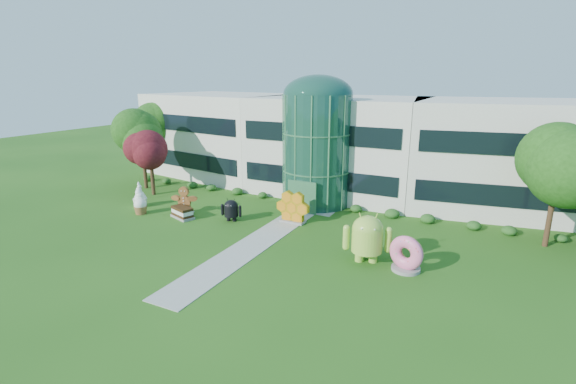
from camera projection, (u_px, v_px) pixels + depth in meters
The scene contains 14 objects.
ground at pixel (245, 250), 27.99m from camera, with size 140.00×140.00×0.00m, color #215114.
building at pixel (340, 144), 42.19m from camera, with size 46.00×15.00×9.30m, color beige, non-canonical shape.
atrium at pixel (317, 151), 36.98m from camera, with size 6.00×6.00×9.80m, color #194738.
walkway at pixel (260, 240), 29.70m from camera, with size 2.40×20.00×0.04m, color #9E9E93.
tree_red at pixel (151, 165), 40.41m from camera, with size 4.00×4.00×6.00m, color #3F0C14, non-canonical shape.
trees_backdrop at pixel (321, 157), 38.02m from camera, with size 52.00×8.00×8.40m, color #1B4511, non-canonical shape.
android_green at pixel (367, 235), 25.82m from camera, with size 3.13×2.08×3.54m, color #9FCC41, non-canonical shape.
android_black at pixel (231, 209), 33.38m from camera, with size 1.82×1.22×2.07m, color black, non-canonical shape.
donut at pixel (407, 253), 24.81m from camera, with size 2.15×1.03×2.24m, color #F35C94, non-canonical shape.
gingerbread at pixel (184, 200), 35.23m from camera, with size 2.58×0.99×2.38m, color brown, non-canonical shape.
ice_cream_sandwich at pixel (182, 212), 34.24m from camera, with size 2.15×1.07×0.96m, color black, non-canonical shape.
honeycomb at pixel (293, 208), 33.06m from camera, with size 2.95×1.05×2.31m, color orange, non-canonical shape.
froyo at pixel (140, 194), 37.14m from camera, with size 1.33×1.33×2.27m, color white, non-canonical shape.
cupcake at pixel (140, 206), 35.24m from camera, with size 1.13×1.13×1.35m, color white, non-canonical shape.
Camera 1 is at (14.35, -21.78, 11.26)m, focal length 26.00 mm.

